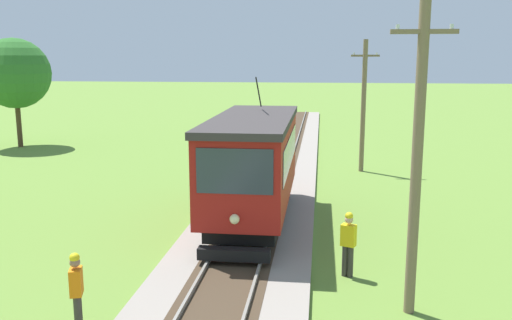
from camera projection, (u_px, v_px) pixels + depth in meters
The scene contains 6 objects.
red_tram at pixel (253, 164), 18.47m from camera, with size 2.60×8.54×4.79m.
utility_pole_near_tram at pixel (417, 155), 11.81m from camera, with size 1.40×0.32×7.18m.
utility_pole_mid at pixel (363, 105), 27.15m from camera, with size 1.40×0.36×6.66m.
track_worker at pixel (77, 289), 11.35m from camera, with size 0.34×0.43×1.78m.
second_worker at pixel (348, 241), 14.30m from camera, with size 0.44×0.37×1.78m.
tree_right_near at pixel (15, 73), 34.52m from camera, with size 4.49×4.49×7.01m.
Camera 1 is at (2.27, 3.83, 5.78)m, focal length 37.87 mm.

